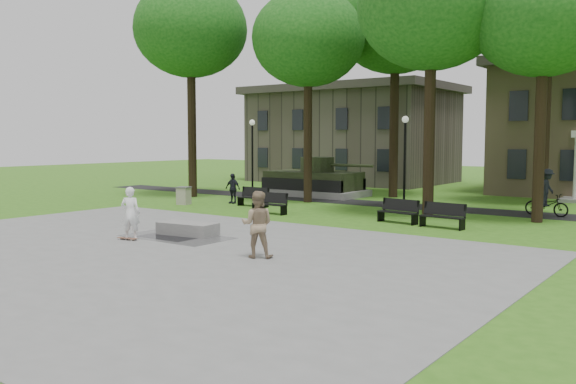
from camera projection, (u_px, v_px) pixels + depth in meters
name	position (u px, v px, depth m)	size (l,w,h in m)	color
ground	(248.00, 233.00, 22.95)	(120.00, 120.00, 0.00)	#2F6116
plaza	(145.00, 252.00, 18.94)	(22.00, 16.00, 0.02)	gray
footpath	(393.00, 205.00, 32.57)	(44.00, 2.60, 0.01)	black
building_left	(353.00, 138.00, 50.39)	(15.00, 10.00, 7.20)	#4C443D
tree_0	(191.00, 30.00, 36.38)	(6.80, 6.80, 12.97)	black
tree_1	(308.00, 39.00, 33.25)	(6.20, 6.20, 11.63)	black
tree_2	(432.00, 7.00, 26.88)	(6.60, 6.60, 12.16)	black
tree_3	(544.00, 15.00, 25.09)	(6.00, 6.00, 11.19)	black
tree_4	(396.00, 23.00, 36.06)	(7.20, 7.20, 13.50)	black
tree_5	(549.00, 20.00, 31.50)	(6.40, 6.40, 12.44)	black
lamp_left	(252.00, 150.00, 38.48)	(0.36, 0.36, 4.73)	black
lamp_mid	(405.00, 153.00, 32.27)	(0.36, 0.36, 4.73)	black
tank_monument	(314.00, 182.00, 37.92)	(7.45, 3.40, 2.40)	gray
puddle	(169.00, 237.00, 21.80)	(2.20, 1.20, 0.00)	black
concrete_block	(188.00, 229.00, 22.30)	(2.20, 1.00, 0.45)	gray
skateboard	(127.00, 239.00, 21.15)	(0.78, 0.20, 0.07)	brown
skateboarder	(130.00, 213.00, 21.14)	(0.68, 0.44, 1.85)	white
friend_watching	(257.00, 224.00, 17.95)	(0.96, 0.75, 1.98)	#967D61
pedestrian_walker	(233.00, 188.00, 33.23)	(0.97, 0.40, 1.65)	black
cyclist	(547.00, 197.00, 27.81)	(2.04, 1.19, 2.17)	black
park_bench_0	(254.00, 196.00, 31.84)	(1.80, 0.54, 1.00)	black
park_bench_1	(271.00, 203.00, 28.70)	(1.80, 0.54, 1.00)	black
park_bench_2	(399.00, 210.00, 25.58)	(1.85, 0.78, 1.00)	black
park_bench_3	(443.00, 215.00, 24.10)	(1.83, 0.67, 1.00)	black
trash_bin	(184.00, 196.00, 32.74)	(0.80, 0.80, 0.96)	#A39F86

